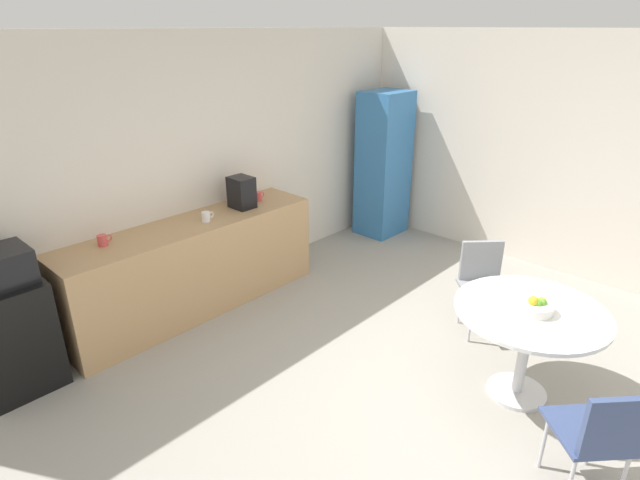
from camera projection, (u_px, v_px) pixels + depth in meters
name	position (u px, v px, depth m)	size (l,w,h in m)	color
ground_plane	(450.00, 415.00, 3.72)	(6.00, 6.00, 0.00)	#9E998E
wall_back	(196.00, 168.00, 5.10)	(6.00, 0.10, 2.60)	silver
wall_side_right	(612.00, 165.00, 5.23)	(0.10, 6.00, 2.60)	silver
counter_block	(195.00, 266.00, 4.97)	(2.58, 0.60, 0.90)	tan
mini_fridge	(12.00, 336.00, 3.88)	(0.54, 0.54, 0.88)	black
locker_cabinet	(383.00, 165.00, 6.67)	(0.60, 0.50, 1.87)	#3372B2
round_table	(528.00, 326.00, 3.70)	(1.08, 1.08, 0.74)	silver
chair_gray	(483.00, 276.00, 4.62)	(0.59, 0.59, 0.83)	silver
chair_navy	(602.00, 432.00, 2.85)	(0.59, 0.59, 0.83)	silver
fruit_bowl	(535.00, 306.00, 3.60)	(0.26, 0.26, 0.13)	silver
mug_white	(258.00, 196.00, 5.41)	(0.13, 0.08, 0.09)	#D84C4C
mug_green	(103.00, 240.00, 4.30)	(0.13, 0.08, 0.09)	#D84C4C
mug_red	(206.00, 217.00, 4.83)	(0.13, 0.08, 0.09)	white
coffee_maker	(242.00, 192.00, 5.16)	(0.20, 0.24, 0.32)	black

